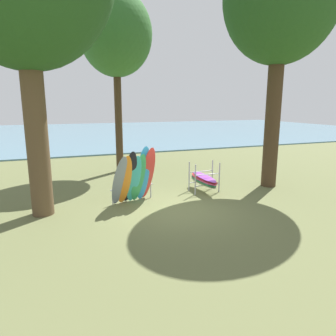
{
  "coord_description": "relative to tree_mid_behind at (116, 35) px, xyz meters",
  "views": [
    {
      "loc": [
        -3.78,
        -9.38,
        3.62
      ],
      "look_at": [
        0.44,
        1.77,
        1.1
      ],
      "focal_mm": 32.61,
      "sensor_mm": 36.0,
      "label": 1
    }
  ],
  "objects": [
    {
      "name": "leaning_board_pile",
      "position": [
        -0.66,
        -5.66,
        -6.01
      ],
      "size": [
        1.83,
        1.28,
        2.15
      ],
      "color": "gray",
      "rests_on": "ground"
    },
    {
      "name": "board_storage_rack",
      "position": [
        2.44,
        -5.16,
        -6.47
      ],
      "size": [
        1.15,
        2.13,
        1.25
      ],
      "color": "#9EA0A5",
      "rests_on": "ground"
    },
    {
      "name": "tree_mid_behind",
      "position": [
        0.0,
        0.0,
        0.0
      ],
      "size": [
        3.66,
        3.66,
        9.16
      ],
      "color": "#42301E",
      "rests_on": "ground"
    },
    {
      "name": "ground_plane",
      "position": [
        0.45,
        -6.81,
        -6.99
      ],
      "size": [
        80.0,
        80.0,
        0.0
      ],
      "primitive_type": "plane",
      "color": "#60663D"
    },
    {
      "name": "lake_water",
      "position": [
        0.45,
        23.47,
        -6.94
      ],
      "size": [
        80.0,
        36.0,
        0.1
      ],
      "primitive_type": "cube",
      "color": "slate",
      "rests_on": "ground"
    }
  ]
}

